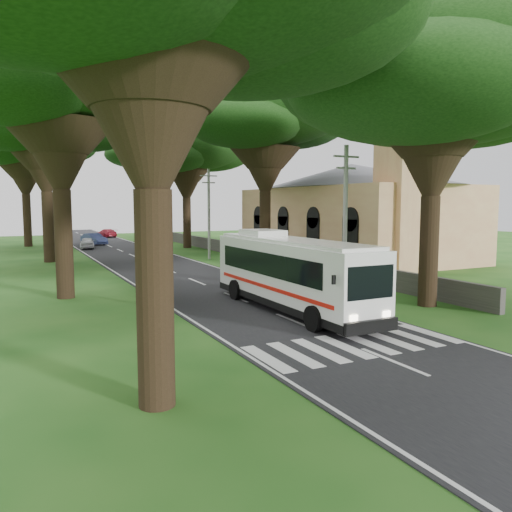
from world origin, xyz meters
TOP-DOWN VIEW (x-y plane):
  - ground at (0.00, 0.00)m, footprint 140.00×140.00m
  - road at (0.00, 25.00)m, footprint 8.00×120.00m
  - crosswalk at (0.00, -2.00)m, footprint 8.00×3.00m
  - property_wall at (9.00, 24.00)m, footprint 0.35×50.00m
  - church at (17.86, 21.55)m, footprint 14.00×24.00m
  - pole_near at (5.50, 6.00)m, footprint 1.60×0.24m
  - pole_mid at (5.50, 26.00)m, footprint 1.60×0.24m
  - pole_far at (5.50, 46.00)m, footprint 1.60×0.24m
  - tree_l_mida at (-8.00, 12.00)m, footprint 12.47×12.47m
  - tree_l_midb at (-7.50, 30.00)m, footprint 13.37×13.37m
  - tree_l_far at (-8.50, 48.00)m, footprint 13.86×13.86m
  - tree_r_near at (7.50, 2.00)m, footprint 15.01×15.01m
  - tree_r_mida at (8.00, 20.00)m, footprint 12.85×12.85m
  - tree_r_midb at (7.50, 38.00)m, footprint 13.71×13.71m
  - tree_r_far at (8.50, 56.00)m, footprint 12.68×12.68m
  - coach_bus at (0.99, 4.06)m, footprint 2.69×11.32m
  - distant_car_a at (-2.83, 41.54)m, footprint 1.99×3.88m
  - distant_car_b at (-1.32, 46.72)m, footprint 2.78×4.48m
  - distant_car_c at (2.50, 60.20)m, footprint 2.79×4.54m
  - pedestrian at (-4.90, 8.44)m, footprint 0.38×0.56m

SIDE VIEW (x-z plane):
  - ground at x=0.00m, z-range 0.00..0.00m
  - crosswalk at x=0.00m, z-range -0.01..0.01m
  - road at x=0.00m, z-range -0.01..0.03m
  - property_wall at x=9.00m, z-range 0.00..1.20m
  - distant_car_c at x=2.50m, z-range 0.03..1.26m
  - distant_car_a at x=-2.83m, z-range 0.03..1.29m
  - distant_car_b at x=-1.32m, z-range 0.03..1.42m
  - pedestrian at x=-4.90m, z-range 0.00..1.52m
  - coach_bus at x=0.99m, z-range 0.13..3.46m
  - pole_near at x=5.50m, z-range 0.18..8.18m
  - pole_mid at x=5.50m, z-range 0.18..8.18m
  - pole_far at x=5.50m, z-range 0.18..8.18m
  - church at x=17.86m, z-range -0.89..10.71m
  - tree_r_near at x=7.50m, z-range 3.70..17.63m
  - tree_r_midb at x=7.50m, z-range 4.10..18.39m
  - tree_l_mida at x=-8.00m, z-range 4.25..18.45m
  - tree_r_mida at x=8.00m, z-range 4.49..19.33m
  - tree_l_midb at x=-7.50m, z-range 4.50..19.52m
  - tree_l_far at x=-8.50m, z-range 4.57..19.92m
  - tree_r_far at x=8.50m, z-range 4.87..20.45m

